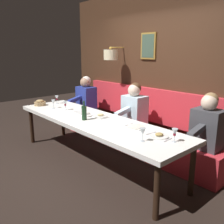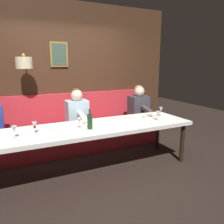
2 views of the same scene
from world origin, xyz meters
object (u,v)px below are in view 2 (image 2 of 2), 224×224
at_px(wine_glass_3, 35,125).
at_px(wine_bottle, 90,121).
at_px(wine_glass_1, 79,121).
at_px(wine_glass_5, 14,129).
at_px(dining_table, 91,130).
at_px(diner_near, 77,111).
at_px(wine_glass_2, 158,114).
at_px(wine_glass_0, 161,110).
at_px(diner_nearest, 139,105).

bearing_deg(wine_glass_3, wine_bottle, -99.27).
bearing_deg(wine_glass_1, wine_glass_5, 93.01).
distance_m(dining_table, wine_glass_5, 1.10).
bearing_deg(diner_near, dining_table, 177.07).
bearing_deg(wine_glass_2, wine_glass_0, -44.61).
distance_m(wine_glass_3, wine_glass_5, 0.28).
bearing_deg(wine_glass_2, diner_nearest, -14.73).
height_order(dining_table, wine_glass_0, wine_glass_0).
xyz_separation_m(diner_nearest, wine_glass_1, (-0.93, 1.62, 0.04)).
relative_size(diner_near, wine_glass_0, 4.82).
relative_size(diner_nearest, wine_glass_2, 4.82).
height_order(diner_nearest, wine_glass_5, diner_nearest).
height_order(wine_glass_2, wine_bottle, wine_bottle).
bearing_deg(wine_bottle, diner_nearest, -55.83).
bearing_deg(wine_glass_0, wine_glass_1, 95.76).
xyz_separation_m(dining_table, wine_glass_3, (-0.00, 0.82, 0.17)).
bearing_deg(wine_bottle, wine_glass_0, -80.82).
bearing_deg(diner_nearest, wine_glass_1, 119.91).
height_order(diner_nearest, diner_near, same).
bearing_deg(wine_glass_0, diner_near, 60.60).
xyz_separation_m(diner_nearest, wine_glass_5, (-0.98, 2.51, 0.04)).
height_order(diner_near, wine_glass_0, diner_near).
relative_size(wine_glass_0, wine_glass_2, 1.00).
bearing_deg(dining_table, wine_glass_3, 90.15).
height_order(dining_table, wine_bottle, wine_bottle).
height_order(wine_glass_1, wine_glass_2, same).
bearing_deg(diner_near, diner_nearest, -90.00).
height_order(wine_glass_3, wine_glass_5, same).
height_order(diner_near, wine_bottle, diner_near).
bearing_deg(dining_table, diner_near, -2.93).
height_order(diner_nearest, wine_glass_2, diner_nearest).
distance_m(wine_glass_0, wine_glass_3, 2.24).
height_order(wine_glass_1, wine_bottle, wine_bottle).
relative_size(wine_glass_1, wine_glass_5, 1.00).
bearing_deg(wine_bottle, diner_near, -6.11).
relative_size(diner_near, wine_glass_5, 4.82).
relative_size(dining_table, wine_glass_0, 20.03).
xyz_separation_m(diner_near, wine_glass_0, (-0.77, -1.37, 0.04)).
height_order(dining_table, diner_near, diner_near).
xyz_separation_m(wine_glass_1, wine_glass_2, (-0.10, -1.35, 0.00)).
relative_size(diner_nearest, wine_glass_5, 4.82).
bearing_deg(wine_glass_3, dining_table, -89.85).
relative_size(diner_near, wine_glass_1, 4.82).
bearing_deg(wine_glass_0, wine_glass_5, 94.78).
xyz_separation_m(diner_near, wine_glass_3, (-0.88, 0.87, 0.04)).
height_order(wine_glass_0, wine_glass_3, same).
bearing_deg(diner_near, wine_glass_2, -133.11).
distance_m(diner_nearest, wine_glass_1, 1.87).
height_order(diner_near, wine_glass_1, diner_near).
bearing_deg(wine_glass_2, diner_near, 46.89).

